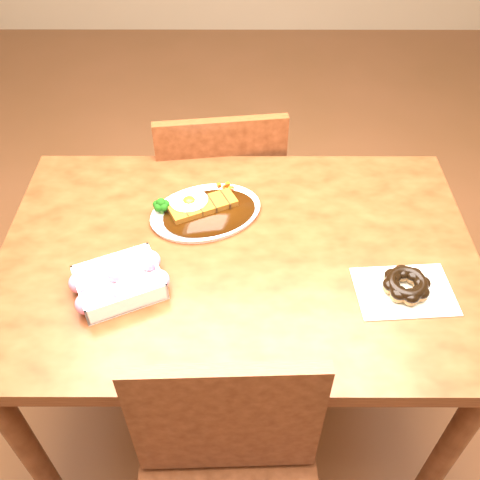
{
  "coord_description": "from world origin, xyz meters",
  "views": [
    {
      "loc": [
        0.01,
        -0.92,
        1.72
      ],
      "look_at": [
        0.0,
        -0.02,
        0.81
      ],
      "focal_mm": 40.0,
      "sensor_mm": 36.0,
      "label": 1
    }
  ],
  "objects_px": {
    "katsu_curry_plate": "(204,210)",
    "chair_far": "(220,195)",
    "donut_box": "(120,282)",
    "table": "(238,277)",
    "pon_de_ring": "(406,285)"
  },
  "relations": [
    {
      "from": "katsu_curry_plate",
      "to": "donut_box",
      "type": "relative_size",
      "value": 1.51
    },
    {
      "from": "table",
      "to": "pon_de_ring",
      "type": "xyz_separation_m",
      "value": [
        0.39,
        -0.13,
        0.12
      ]
    },
    {
      "from": "table",
      "to": "chair_far",
      "type": "xyz_separation_m",
      "value": [
        -0.07,
        0.54,
        -0.17
      ]
    },
    {
      "from": "chair_far",
      "to": "pon_de_ring",
      "type": "xyz_separation_m",
      "value": [
        0.46,
        -0.66,
        0.29
      ]
    },
    {
      "from": "katsu_curry_plate",
      "to": "chair_far",
      "type": "bearing_deg",
      "value": 86.3
    },
    {
      "from": "pon_de_ring",
      "to": "donut_box",
      "type": "bearing_deg",
      "value": 179.58
    },
    {
      "from": "table",
      "to": "donut_box",
      "type": "height_order",
      "value": "donut_box"
    },
    {
      "from": "donut_box",
      "to": "pon_de_ring",
      "type": "bearing_deg",
      "value": -0.42
    },
    {
      "from": "chair_far",
      "to": "katsu_curry_plate",
      "type": "distance_m",
      "value": 0.49
    },
    {
      "from": "katsu_curry_plate",
      "to": "pon_de_ring",
      "type": "bearing_deg",
      "value": -29.09
    },
    {
      "from": "donut_box",
      "to": "pon_de_ring",
      "type": "height_order",
      "value": "donut_box"
    },
    {
      "from": "chair_far",
      "to": "donut_box",
      "type": "bearing_deg",
      "value": 65.55
    },
    {
      "from": "pon_de_ring",
      "to": "katsu_curry_plate",
      "type": "bearing_deg",
      "value": 150.91
    },
    {
      "from": "table",
      "to": "chair_far",
      "type": "distance_m",
      "value": 0.57
    },
    {
      "from": "table",
      "to": "pon_de_ring",
      "type": "bearing_deg",
      "value": -18.37
    }
  ]
}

